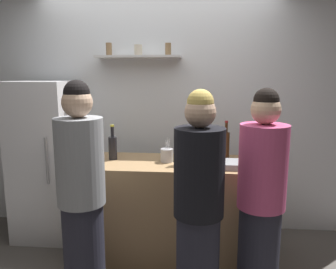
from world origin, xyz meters
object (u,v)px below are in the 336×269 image
wine_bottle_green_glass (181,148)px  wine_bottle_dark_glass (113,147)px  refrigerator (45,160)px  wine_bottle_amber_glass (226,144)px  utensil_holder (167,155)px  water_bottle_plastic (89,145)px  person_blonde (199,210)px  baking_pan (241,165)px  person_pink_top (261,203)px  wine_bottle_pale_glass (184,150)px  person_grey_hoodie (82,198)px

wine_bottle_green_glass → wine_bottle_dark_glass: 0.62m
refrigerator → wine_bottle_amber_glass: refrigerator is taller
utensil_holder → wine_bottle_green_glass: 0.16m
wine_bottle_green_glass → water_bottle_plastic: size_ratio=1.24×
wine_bottle_dark_glass → person_blonde: person_blonde is taller
water_bottle_plastic → person_blonde: 1.44m
baking_pan → wine_bottle_green_glass: bearing=155.8°
water_bottle_plastic → person_pink_top: (1.51, -0.77, -0.22)m
wine_bottle_dark_glass → water_bottle_plastic: (-0.27, 0.14, -0.02)m
refrigerator → wine_bottle_dark_glass: size_ratio=5.04×
water_bottle_plastic → baking_pan: bearing=-12.4°
utensil_holder → wine_bottle_pale_glass: (0.16, -0.07, 0.06)m
utensil_holder → person_blonde: (0.29, -0.76, -0.19)m
person_grey_hoodie → wine_bottle_pale_glass: bearing=-79.5°
refrigerator → wine_bottle_amber_glass: bearing=-3.3°
wine_bottle_amber_glass → person_grey_hoodie: person_grey_hoodie is taller
utensil_holder → refrigerator: bearing=166.2°
refrigerator → person_blonde: bearing=-34.3°
refrigerator → wine_bottle_dark_glass: (0.79, -0.28, 0.22)m
wine_bottle_dark_glass → wine_bottle_pale_glass: size_ratio=1.01×
refrigerator → person_pink_top: (2.03, -0.91, -0.02)m
utensil_holder → wine_bottle_green_glass: size_ratio=0.78×
baking_pan → water_bottle_plastic: bearing=167.6°
wine_bottle_dark_glass → wine_bottle_pale_glass: wine_bottle_dark_glass is taller
wine_bottle_green_glass → wine_bottle_pale_glass: bearing=-75.9°
wine_bottle_dark_glass → person_pink_top: size_ratio=0.20×
refrigerator → person_blonde: 1.92m
wine_bottle_amber_glass → wine_bottle_pale_glass: (-0.38, -0.28, -0.01)m
wine_bottle_pale_glass → person_pink_top: bearing=-42.4°
wine_bottle_pale_glass → wine_bottle_amber_glass: bearing=36.9°
baking_pan → utensil_holder: 0.66m
utensil_holder → person_pink_top: bearing=-38.9°
wine_bottle_amber_glass → wine_bottle_pale_glass: size_ratio=1.09×
wine_bottle_green_glass → person_grey_hoodie: size_ratio=0.16×
water_bottle_plastic → wine_bottle_dark_glass: bearing=-27.6°
person_pink_top → wine_bottle_pale_glass: bearing=-15.9°
baking_pan → wine_bottle_amber_glass: wine_bottle_amber_glass is taller
wine_bottle_pale_glass → water_bottle_plastic: 0.97m
wine_bottle_amber_glass → wine_bottle_pale_glass: 0.47m
wine_bottle_pale_glass → person_grey_hoodie: size_ratio=0.19×
person_blonde → person_pink_top: person_pink_top is taller
baking_pan → person_blonde: person_blonde is taller
utensil_holder → person_blonde: bearing=-69.3°
person_blonde → wine_bottle_dark_glass: bearing=73.4°
refrigerator → wine_bottle_pale_glass: bearing=-14.9°
wine_bottle_green_glass → water_bottle_plastic: 0.89m
refrigerator → person_grey_hoodie: 1.26m
utensil_holder → wine_bottle_dark_glass: bearing=175.5°
baking_pan → person_blonde: bearing=-119.3°
person_pink_top → water_bottle_plastic: bearing=-0.7°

